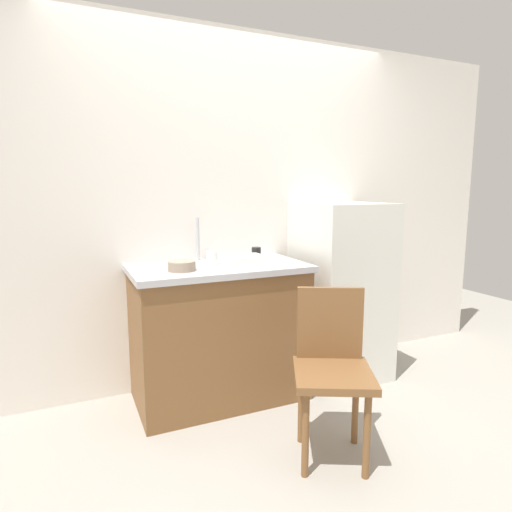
{
  "coord_description": "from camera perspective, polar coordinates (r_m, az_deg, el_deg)",
  "views": [
    {
      "loc": [
        -1.16,
        -2.01,
        1.43
      ],
      "look_at": [
        0.01,
        0.6,
        0.97
      ],
      "focal_mm": 30.32,
      "sensor_mm": 36.0,
      "label": 1
    }
  ],
  "objects": [
    {
      "name": "countertop",
      "position": [
        2.86,
        -4.99,
        -1.56
      ],
      "size": [
        1.15,
        0.64,
        0.04
      ],
      "primitive_type": "cube",
      "color": "#B7B7BC",
      "rests_on": "cabinet_base"
    },
    {
      "name": "ground_plane",
      "position": [
        2.72,
        5.37,
        -22.66
      ],
      "size": [
        8.0,
        8.0,
        0.0
      ],
      "primitive_type": "plane",
      "color": "#9E998E"
    },
    {
      "name": "cabinet_base",
      "position": [
        2.98,
        -4.87,
        -10.33
      ],
      "size": [
        1.11,
        0.6,
        0.88
      ],
      "primitive_type": "cube",
      "color": "brown",
      "rests_on": "ground_plane"
    },
    {
      "name": "dish_tray",
      "position": [
        2.91,
        -1.71,
        -0.44
      ],
      "size": [
        0.28,
        0.2,
        0.05
      ],
      "primitive_type": "cube",
      "color": "white",
      "rests_on": "countertop"
    },
    {
      "name": "cup_black",
      "position": [
        3.08,
        0.03,
        0.4
      ],
      "size": [
        0.07,
        0.07,
        0.08
      ],
      "primitive_type": "cylinder",
      "color": "black",
      "rests_on": "countertop"
    },
    {
      "name": "cup_white",
      "position": [
        2.85,
        -5.82,
        -0.26
      ],
      "size": [
        0.08,
        0.08,
        0.09
      ],
      "primitive_type": "cylinder",
      "color": "white",
      "rests_on": "countertop"
    },
    {
      "name": "back_wall",
      "position": [
        3.23,
        -3.11,
        6.11
      ],
      "size": [
        4.8,
        0.1,
        2.53
      ],
      "primitive_type": "cube",
      "color": "white",
      "rests_on": "ground_plane"
    },
    {
      "name": "terracotta_bowl",
      "position": [
        2.68,
        -9.77,
        -1.29
      ],
      "size": [
        0.17,
        0.17,
        0.06
      ],
      "primitive_type": "cylinder",
      "color": "gray",
      "rests_on": "countertop"
    },
    {
      "name": "chair",
      "position": [
        2.39,
        9.98,
        -13.94
      ],
      "size": [
        0.54,
        0.54,
        0.89
      ],
      "rotation": [
        0.0,
        0.0,
        -0.46
      ],
      "color": "brown",
      "rests_on": "ground_plane"
    },
    {
      "name": "faucet",
      "position": [
        3.05,
        -7.69,
        2.24
      ],
      "size": [
        0.02,
        0.02,
        0.3
      ],
      "primitive_type": "cylinder",
      "color": "#B7B7BC",
      "rests_on": "countertop"
    },
    {
      "name": "refrigerator",
      "position": [
        3.35,
        11.14,
        -4.44
      ],
      "size": [
        0.6,
        0.61,
        1.32
      ],
      "primitive_type": "cube",
      "color": "silver",
      "rests_on": "ground_plane"
    }
  ]
}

